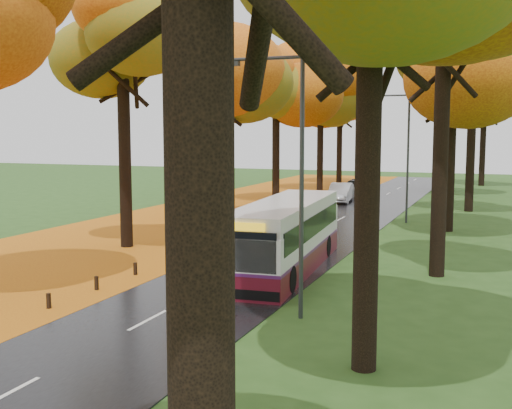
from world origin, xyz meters
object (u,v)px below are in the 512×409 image
Objects in this scene: streetlamp_mid at (404,147)px; bus at (285,234)px; car_silver at (341,193)px; streetlamp_far at (439,142)px; car_white at (301,210)px; car_dark at (355,188)px; streetlamp_near at (294,165)px.

streetlamp_mid is 0.73× the size of bus.
bus is 25.67m from car_silver.
streetlamp_mid is at bearing 77.07° from bus.
streetlamp_far reaches higher than car_white.
car_dark reaches higher than car_white.
car_white is at bearing 106.72° from streetlamp_near.
car_silver is (-3.93, 25.36, -0.72)m from bus.
car_silver is (-6.30, 31.57, -3.91)m from streetlamp_near.
streetlamp_mid reaches higher than car_dark.
bus is 2.27× the size of car_dark.
streetlamp_mid is at bearing 90.00° from streetlamp_near.
car_dark is (-3.93, 30.38, -0.78)m from bus.
bus is at bearing -81.15° from car_dark.
streetlamp_far is at bearing 82.01° from bus.
car_dark is (0.00, 5.02, -0.06)m from car_silver.
streetlamp_mid is 2.20× the size of car_white.
streetlamp_near is 1.00× the size of streetlamp_mid.
car_dark is at bearing 85.32° from car_silver.
car_white is (-3.93, 14.74, -0.86)m from bus.
bus is at bearing 110.88° from streetlamp_near.
streetlamp_near is 7.37m from bus.
streetlamp_mid is 1.00× the size of streetlamp_far.
bus reaches higher than car_dark.
streetlamp_far is 14.48m from car_silver.
streetlamp_near is at bearing -73.53° from bus.
car_silver is (-6.30, -12.43, -3.91)m from streetlamp_far.
streetlamp_far is 10.51m from car_dark.
car_silver is at bearing -88.52° from car_dark.
car_dark is (-6.30, -7.42, -3.98)m from streetlamp_far.
car_silver is (-0.00, 10.62, 0.14)m from car_white.
car_silver is at bearing 101.52° from car_white.
streetlamp_far is at bearing 90.00° from streetlamp_mid.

